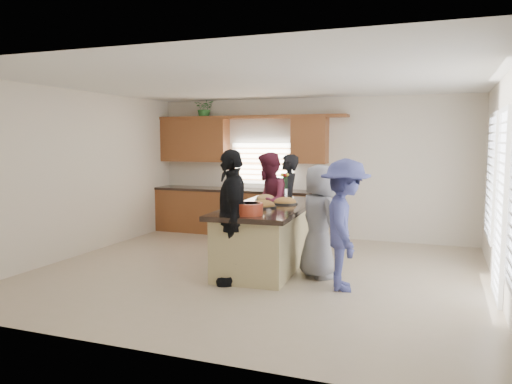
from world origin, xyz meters
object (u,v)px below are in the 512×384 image
at_px(salad_bowl, 249,208).
at_px(woman_right_front, 319,221).
at_px(island, 268,237).
at_px(woman_left_front, 232,217).
at_px(woman_right_back, 345,225).
at_px(woman_left_mid, 268,203).
at_px(woman_left_back, 287,201).

height_order(salad_bowl, woman_right_front, woman_right_front).
relative_size(island, salad_bowl, 7.05).
xyz_separation_m(woman_left_front, woman_right_back, (1.50, 0.25, -0.06)).
bearing_deg(salad_bowl, island, 93.78).
height_order(island, woman_left_mid, woman_left_mid).
relative_size(woman_right_back, woman_right_front, 1.07).
relative_size(woman_left_front, woman_right_back, 1.07).
relative_size(island, woman_left_front, 1.50).
xyz_separation_m(woman_left_mid, woman_left_front, (0.13, -1.86, 0.04)).
xyz_separation_m(woman_left_front, woman_right_front, (1.04, 0.70, -0.11)).
bearing_deg(woman_left_mid, woman_left_back, 156.27).
xyz_separation_m(woman_left_mid, woman_right_back, (1.63, -1.61, -0.01)).
bearing_deg(island, woman_right_back, -34.72).
height_order(woman_left_front, woman_right_front, woman_left_front).
bearing_deg(woman_right_back, woman_left_back, 19.35).
bearing_deg(woman_right_front, island, 24.17).
distance_m(island, woman_left_front, 1.18).
height_order(island, salad_bowl, salad_bowl).
relative_size(woman_left_front, woman_right_front, 1.14).
bearing_deg(woman_right_back, woman_left_mid, 31.89).
distance_m(woman_left_back, woman_left_mid, 0.72).
bearing_deg(woman_right_back, island, 45.04).
bearing_deg(salad_bowl, woman_left_back, 94.93).
bearing_deg(woman_left_back, woman_left_mid, -17.41).
bearing_deg(woman_right_back, woman_right_front, 31.84).
xyz_separation_m(woman_left_back, woman_left_mid, (-0.14, -0.71, 0.03)).
bearing_deg(salad_bowl, woman_right_front, 38.18).
bearing_deg(woman_right_front, woman_left_front, 80.82).
bearing_deg(island, woman_left_back, 92.46).
bearing_deg(woman_left_mid, woman_left_front, -8.91).
bearing_deg(woman_left_back, woman_left_front, -6.71).
distance_m(woman_left_back, woman_left_front, 2.57).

